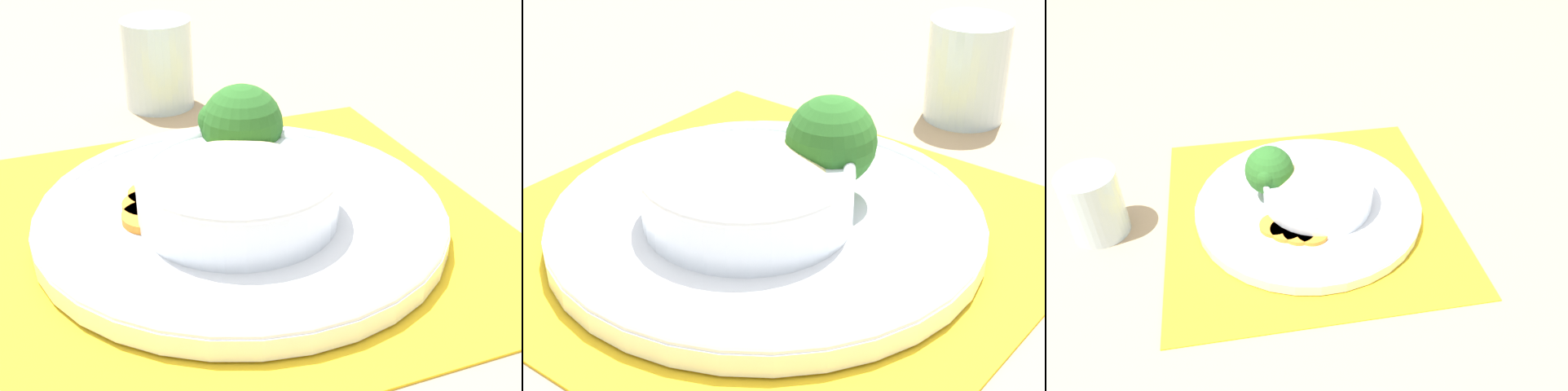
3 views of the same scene
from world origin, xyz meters
The scene contains 10 objects.
ground_plane centered at (0.00, 0.00, 0.00)m, with size 4.00×4.00×0.00m, color tan.
placemat centered at (0.00, 0.00, 0.00)m, with size 0.45×0.45×0.00m.
plate centered at (0.00, 0.00, 0.02)m, with size 0.32×0.32×0.02m.
bowl centered at (-0.01, -0.01, 0.05)m, with size 0.15×0.15×0.05m.
broccoli_floret centered at (0.03, 0.05, 0.07)m, with size 0.07×0.07×0.08m.
carrot_slice_near centered at (-0.04, 0.06, 0.02)m, with size 0.04×0.04×0.01m.
carrot_slice_middle centered at (-0.05, 0.05, 0.02)m, with size 0.04×0.04×0.01m.
carrot_slice_far centered at (-0.06, 0.03, 0.02)m, with size 0.04×0.04×0.01m.
carrot_slice_extra centered at (-0.07, 0.02, 0.02)m, with size 0.04×0.04×0.01m.
water_glass centered at (0.04, 0.29, 0.04)m, with size 0.08×0.08×0.10m.
Camera 2 is at (0.30, -0.46, 0.34)m, focal length 60.00 mm.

